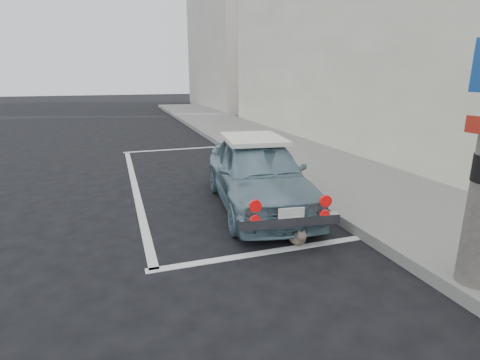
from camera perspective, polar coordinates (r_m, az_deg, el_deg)
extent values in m
plane|color=black|center=(5.01, -3.16, -9.32)|extent=(80.00, 80.00, 0.00)
cube|color=slate|center=(8.01, 15.34, 0.37)|extent=(2.80, 40.00, 0.15)
cube|color=beige|center=(11.36, 24.96, 21.35)|extent=(3.50, 18.00, 7.00)
cube|color=black|center=(10.25, 16.54, 11.07)|extent=(0.10, 16.00, 2.40)
cube|color=#B32516|center=(15.72, 3.79, 24.78)|extent=(0.10, 2.00, 1.60)
cube|color=#B4ACA4|center=(25.59, -1.55, 19.94)|extent=(3.50, 10.00, 8.00)
cube|color=silver|center=(4.73, 4.45, -10.87)|extent=(3.00, 0.12, 0.01)
cube|color=silver|center=(11.21, -9.67, 4.63)|extent=(3.00, 0.12, 0.01)
cube|color=silver|center=(7.69, -15.74, -0.86)|extent=(0.12, 7.00, 0.01)
imported|color=#7092A1|center=(6.12, 2.73, 1.07)|extent=(1.77, 3.51, 1.15)
cube|color=white|center=(6.33, 2.05, 6.25)|extent=(1.10, 1.39, 0.07)
cube|color=silver|center=(4.69, 7.60, -6.20)|extent=(1.29, 0.28, 0.12)
cube|color=white|center=(4.61, 7.82, -5.25)|extent=(0.33, 0.06, 0.17)
cylinder|color=red|center=(4.46, 2.37, -3.95)|extent=(0.15, 0.06, 0.15)
cylinder|color=red|center=(4.74, 12.95, -3.13)|extent=(0.15, 0.06, 0.15)
cylinder|color=red|center=(4.52, 2.34, -6.10)|extent=(0.12, 0.05, 0.12)
cylinder|color=red|center=(4.80, 12.82, -5.17)|extent=(0.12, 0.05, 0.12)
ellipsoid|color=#6C6052|center=(4.95, 8.64, -8.43)|extent=(0.24, 0.35, 0.20)
sphere|color=#6C6052|center=(4.80, 9.36, -8.36)|extent=(0.13, 0.13, 0.13)
cone|color=#6C6052|center=(4.76, 9.01, -7.70)|extent=(0.04, 0.04, 0.05)
cone|color=#6C6052|center=(4.79, 9.78, -7.61)|extent=(0.04, 0.04, 0.05)
cylinder|color=#6C6052|center=(5.14, 8.39, -8.33)|extent=(0.10, 0.22, 0.03)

